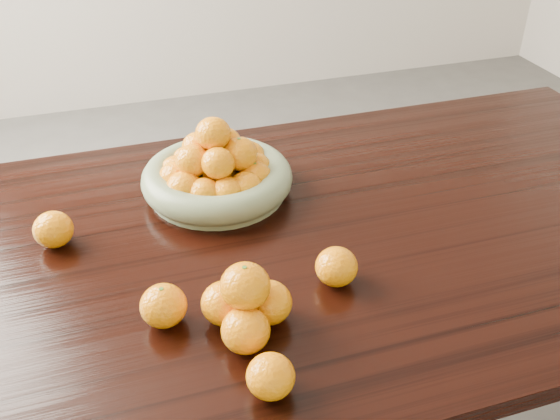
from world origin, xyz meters
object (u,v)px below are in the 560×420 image
object	(u,v)px
fruit_bowl	(217,173)
loose_orange_0	(163,306)
orange_pyramid	(246,305)
dining_table	(295,267)

from	to	relation	value
fruit_bowl	loose_orange_0	distance (m)	0.42
fruit_bowl	orange_pyramid	world-z (taller)	fruit_bowl
loose_orange_0	dining_table	bearing A→B (deg)	30.82
orange_pyramid	dining_table	bearing A→B (deg)	54.47
dining_table	fruit_bowl	bearing A→B (deg)	119.48
loose_orange_0	fruit_bowl	bearing A→B (deg)	64.74
dining_table	fruit_bowl	world-z (taller)	fruit_bowl
orange_pyramid	fruit_bowl	bearing A→B (deg)	83.40
fruit_bowl	orange_pyramid	xyz separation A→B (m)	(-0.05, -0.44, 0.00)
fruit_bowl	dining_table	bearing A→B (deg)	-60.52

